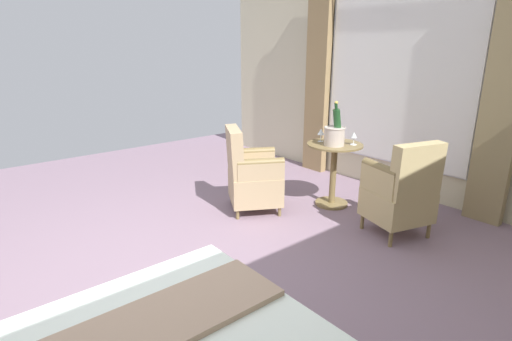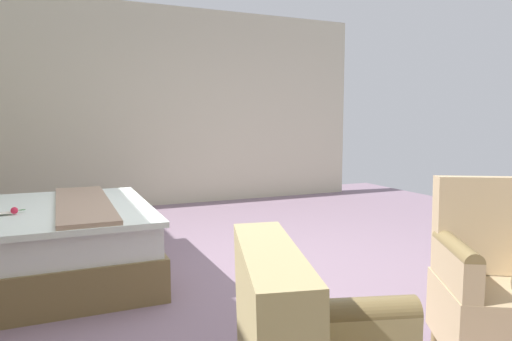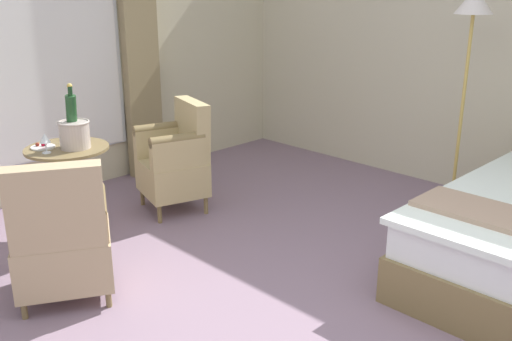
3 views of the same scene
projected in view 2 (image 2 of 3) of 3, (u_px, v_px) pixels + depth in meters
name	position (u px, v px, depth m)	size (l,w,h in m)	color
ground_plane	(258.00, 279.00, 3.46)	(8.16, 8.16, 0.00)	gray
wall_far_side	(161.00, 107.00, 6.40)	(0.12, 6.02, 2.77)	beige
armchair_facing_bed	(499.00, 288.00, 2.21)	(0.74, 0.74, 0.91)	olive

